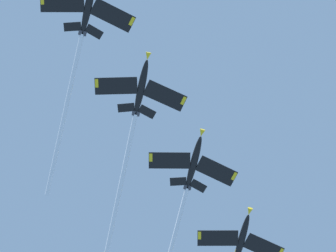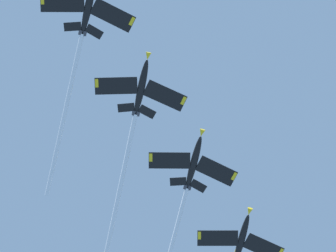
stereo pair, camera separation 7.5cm
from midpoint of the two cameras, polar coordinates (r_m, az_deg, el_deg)
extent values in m
ellipsoid|color=black|center=(164.77, -5.75, 8.64)|extent=(10.71, 8.24, 4.02)
cube|color=black|center=(164.75, -3.99, 7.97)|extent=(9.14, 8.56, 1.00)
cube|color=yellow|center=(165.00, -2.61, 7.56)|extent=(1.69, 1.81, 0.52)
cube|color=black|center=(164.95, -7.63, 8.76)|extent=(6.58, 9.68, 1.00)
cube|color=yellow|center=(165.36, -9.05, 8.97)|extent=(1.91, 1.30, 0.52)
cube|color=black|center=(165.37, -5.34, 6.79)|extent=(3.96, 3.59, 0.56)
cube|color=black|center=(165.45, -6.90, 7.13)|extent=(2.78, 3.97, 0.56)
cube|color=yellow|center=(166.75, -6.08, 7.09)|extent=(2.52, 1.86, 3.27)
cylinder|color=#38383D|center=(165.40, -6.03, 6.66)|extent=(1.40, 1.32, 1.00)
cylinder|color=#38383D|center=(165.42, -6.33, 6.72)|extent=(1.40, 1.32, 1.00)
cylinder|color=white|center=(169.02, -7.49, 0.68)|extent=(29.50, 21.30, 9.05)
ellipsoid|color=black|center=(167.26, -1.92, 2.83)|extent=(10.84, 7.97, 4.32)
cone|color=yellow|center=(166.26, -1.45, 5.06)|extent=(2.20, 2.02, 1.56)
ellipsoid|color=black|center=(167.51, -1.78, 3.56)|extent=(3.00, 2.46, 1.57)
cube|color=black|center=(167.68, -0.20, 2.20)|extent=(9.04, 8.67, 1.09)
cube|color=yellow|center=(168.26, 1.14, 1.84)|extent=(1.71, 1.78, 0.57)
cube|color=black|center=(167.08, -3.76, 2.91)|extent=(6.36, 9.67, 1.09)
cube|color=yellow|center=(167.20, -5.16, 3.09)|extent=(1.91, 1.26, 0.57)
cube|color=black|center=(168.31, -1.51, 1.03)|extent=(3.93, 3.63, 0.60)
cube|color=black|center=(168.06, -3.03, 1.33)|extent=(2.69, 3.95, 0.60)
cube|color=yellow|center=(169.50, -2.26, 1.35)|extent=(2.62, 1.83, 3.31)
cylinder|color=#38383D|center=(168.26, -2.17, 0.89)|extent=(1.42, 1.31, 1.02)
cylinder|color=#38383D|center=(168.21, -2.47, 0.95)|extent=(1.42, 1.31, 1.02)
cylinder|color=white|center=(174.04, -3.79, -6.07)|extent=(36.01, 24.50, 11.92)
ellipsoid|color=black|center=(171.59, 1.90, -2.63)|extent=(10.65, 8.28, 4.32)
cone|color=yellow|center=(170.11, 2.46, -0.51)|extent=(2.20, 2.05, 1.56)
ellipsoid|color=black|center=(171.68, 2.06, -1.92)|extent=(2.97, 2.53, 1.57)
cube|color=black|center=(172.60, 3.54, -3.26)|extent=(9.15, 8.52, 1.09)
cube|color=yellow|center=(173.59, 4.81, -3.63)|extent=(1.68, 1.80, 0.57)
cube|color=black|center=(170.94, 0.12, -2.50)|extent=(6.61, 9.67, 1.09)
cube|color=yellow|center=(170.67, -1.24, -2.29)|extent=(1.91, 1.31, 0.57)
cube|color=black|center=(173.23, 2.22, -4.34)|extent=(3.96, 3.57, 0.61)
cube|color=black|center=(172.52, 0.76, -4.02)|extent=(2.79, 3.97, 0.61)
cube|color=yellow|center=(174.14, 1.46, -3.98)|extent=(2.56, 1.91, 3.31)
cylinder|color=#38383D|center=(173.05, 1.57, -4.47)|extent=(1.42, 1.33, 1.02)
cylinder|color=#38383D|center=(172.91, 1.28, -4.41)|extent=(1.42, 1.33, 1.02)
ellipsoid|color=black|center=(177.47, 5.35, -8.15)|extent=(10.73, 8.21, 4.09)
cone|color=yellow|center=(175.33, 5.91, -6.16)|extent=(2.19, 2.04, 1.54)
ellipsoid|color=black|center=(177.32, 5.50, -7.46)|extent=(2.97, 2.50, 1.52)
cube|color=black|center=(178.92, 6.93, -8.70)|extent=(9.13, 8.57, 1.02)
cube|color=yellow|center=(180.22, 8.15, -9.00)|extent=(1.69, 1.80, 0.53)
cube|color=black|center=(176.51, 3.63, -8.08)|extent=(6.55, 9.67, 1.02)
cube|color=yellow|center=(175.96, 2.30, -7.90)|extent=(1.91, 1.29, 0.53)
camera|label=1|loc=(0.04, 90.01, 0.02)|focal=84.47mm
camera|label=2|loc=(0.04, -89.99, -0.02)|focal=84.47mm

